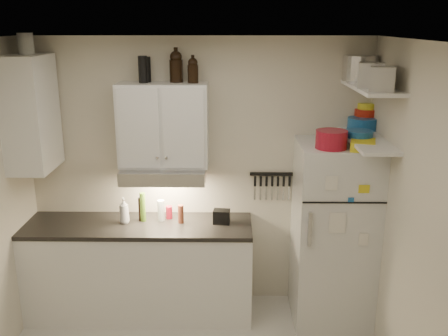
{
  "coord_description": "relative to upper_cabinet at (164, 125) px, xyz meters",
  "views": [
    {
      "loc": [
        0.3,
        -3.07,
        2.72
      ],
      "look_at": [
        0.25,
        0.9,
        1.55
      ],
      "focal_mm": 40.0,
      "sensor_mm": 36.0,
      "label": 1
    }
  ],
  "objects": [
    {
      "name": "pepper_mill",
      "position": [
        0.15,
        -0.1,
        -0.82
      ],
      "size": [
        0.07,
        0.07,
        0.17
      ],
      "primitive_type": "cylinder",
      "rotation": [
        0.0,
        0.0,
        0.3
      ],
      "color": "brown",
      "rests_on": "countertop"
    },
    {
      "name": "fridge",
      "position": [
        1.55,
        -0.18,
        -0.98
      ],
      "size": [
        0.7,
        0.68,
        1.7
      ],
      "primitive_type": "cube",
      "color": "silver",
      "rests_on": "floor"
    },
    {
      "name": "oil_bottle",
      "position": [
        -0.21,
        -0.06,
        -0.77
      ],
      "size": [
        0.05,
        0.05,
        0.28
      ],
      "primitive_type": "cylinder",
      "rotation": [
        0.0,
        0.0,
        0.01
      ],
      "color": "#49711C",
      "rests_on": "countertop"
    },
    {
      "name": "knife_strip",
      "position": [
        1.0,
        0.15,
        -0.51
      ],
      "size": [
        0.42,
        0.02,
        0.03
      ],
      "primitive_type": "cube",
      "color": "black",
      "rests_on": "back_wall"
    },
    {
      "name": "clear_bottle",
      "position": [
        -0.05,
        -0.04,
        -0.81
      ],
      "size": [
        0.09,
        0.09,
        0.2
      ],
      "primitive_type": "cylinder",
      "rotation": [
        0.0,
        0.0,
        0.37
      ],
      "color": "silver",
      "rests_on": "countertop"
    },
    {
      "name": "shelf_lo",
      "position": [
        1.75,
        -0.31,
        -0.07
      ],
      "size": [
        0.3,
        0.95,
        0.03
      ],
      "primitive_type": "cube",
      "color": "white",
      "rests_on": "right_wall"
    },
    {
      "name": "base_cabinet",
      "position": [
        -0.25,
        -0.14,
        -1.39
      ],
      "size": [
        2.1,
        0.6,
        0.88
      ],
      "primitive_type": "cube",
      "color": "white",
      "rests_on": "floor"
    },
    {
      "name": "right_wall",
      "position": [
        1.91,
        -1.33,
        -0.53
      ],
      "size": [
        0.02,
        3.0,
        2.6
      ],
      "primitive_type": "cube",
      "color": "beige",
      "rests_on": "ground"
    },
    {
      "name": "spice_jar",
      "position": [
        1.64,
        -0.16,
        -0.07
      ],
      "size": [
        0.08,
        0.08,
        0.11
      ],
      "primitive_type": "cylinder",
      "rotation": [
        0.0,
        0.0,
        0.22
      ],
      "color": "silver",
      "rests_on": "fridge"
    },
    {
      "name": "bowl_teal",
      "position": [
        1.8,
        0.06,
        0.0
      ],
      "size": [
        0.27,
        0.27,
        0.11
      ],
      "primitive_type": "cylinder",
      "color": "#1B5896",
      "rests_on": "shelf_lo"
    },
    {
      "name": "book_stack",
      "position": [
        1.7,
        -0.4,
        -0.08
      ],
      "size": [
        0.25,
        0.28,
        0.08
      ],
      "primitive_type": "cube",
      "rotation": [
        0.0,
        0.0,
        -0.27
      ],
      "color": "gold",
      "rests_on": "fridge"
    },
    {
      "name": "back_wall",
      "position": [
        0.3,
        0.18,
        -0.53
      ],
      "size": [
        3.2,
        0.02,
        2.6
      ],
      "primitive_type": "cube",
      "color": "beige",
      "rests_on": "ground"
    },
    {
      "name": "side_jar",
      "position": [
        -1.14,
        -0.06,
        0.71
      ],
      "size": [
        0.14,
        0.14,
        0.18
      ],
      "primitive_type": "cylinder",
      "rotation": [
        0.0,
        0.0,
        0.02
      ],
      "color": "silver",
      "rests_on": "side_cabinet"
    },
    {
      "name": "countertop",
      "position": [
        -0.25,
        -0.14,
        -0.93
      ],
      "size": [
        2.1,
        0.62,
        0.04
      ],
      "primitive_type": "cube",
      "color": "black",
      "rests_on": "base_cabinet"
    },
    {
      "name": "red_jar",
      "position": [
        0.02,
        0.0,
        -0.84
      ],
      "size": [
        0.07,
        0.07,
        0.12
      ],
      "primitive_type": "cylinder",
      "rotation": [
        0.0,
        0.0,
        0.25
      ],
      "color": "maroon",
      "rests_on": "countertop"
    },
    {
      "name": "thermos_b",
      "position": [
        -0.14,
        0.07,
        0.49
      ],
      "size": [
        0.08,
        0.08,
        0.22
      ],
      "primitive_type": "cylinder",
      "rotation": [
        0.0,
        0.0,
        -0.04
      ],
      "color": "black",
      "rests_on": "upper_cabinet"
    },
    {
      "name": "ceiling",
      "position": [
        0.3,
        -1.33,
        0.78
      ],
      "size": [
        3.2,
        3.0,
        0.02
      ],
      "primitive_type": "cube",
      "color": "white",
      "rests_on": "ground"
    },
    {
      "name": "growler_a",
      "position": [
        0.12,
        0.06,
        0.52
      ],
      "size": [
        0.14,
        0.14,
        0.28
      ],
      "primitive_type": null,
      "rotation": [
        0.0,
        0.0,
        0.17
      ],
      "color": "black",
      "rests_on": "upper_cabinet"
    },
    {
      "name": "stock_pot",
      "position": [
        1.74,
        0.06,
        0.5
      ],
      "size": [
        0.31,
        0.31,
        0.22
      ],
      "primitive_type": "cylinder",
      "rotation": [
        0.0,
        0.0,
        0.03
      ],
      "color": "silver",
      "rests_on": "shelf_hi"
    },
    {
      "name": "bowl_orange",
      "position": [
        1.85,
        0.16,
        0.09
      ],
      "size": [
        0.22,
        0.22,
        0.06
      ],
      "primitive_type": "cylinder",
      "color": "red",
      "rests_on": "bowl_teal"
    },
    {
      "name": "upper_cabinet",
      "position": [
        0.0,
        0.0,
        0.0
      ],
      "size": [
        0.8,
        0.33,
        0.75
      ],
      "primitive_type": "cube",
      "color": "white",
      "rests_on": "back_wall"
    },
    {
      "name": "soap_bottle",
      "position": [
        -0.38,
        -0.11,
        -0.77
      ],
      "size": [
        0.13,
        0.14,
        0.27
      ],
      "primitive_type": "imported",
      "rotation": [
        0.0,
        0.0,
        0.35
      ],
      "color": "white",
      "rests_on": "countertop"
    },
    {
      "name": "vinegar_bottle",
      "position": [
        -0.23,
        -0.05,
        -0.79
      ],
      "size": [
        0.05,
        0.05,
        0.22
      ],
      "primitive_type": "cylinder",
      "rotation": [
        0.0,
        0.0,
        0.08
      ],
      "color": "black",
      "rests_on": "countertop"
    },
    {
      "name": "tin_a",
      "position": [
        1.71,
        -0.43,
        0.49
      ],
      "size": [
        0.24,
        0.22,
        0.2
      ],
      "primitive_type": "cube",
      "rotation": [
        0.0,
        0.0,
        -0.27
      ],
      "color": "#AAAAAD",
      "rests_on": "shelf_hi"
    },
    {
      "name": "range_hood",
      "position": [
        0.0,
        -0.06,
        -0.44
      ],
      "size": [
        0.76,
        0.46,
        0.12
      ],
      "primitive_type": "cube",
      "color": "silver",
      "rests_on": "back_wall"
    },
    {
      "name": "plates",
      "position": [
        1.7,
        -0.25,
        -0.02
      ],
      "size": [
        0.25,
        0.25,
        0.06
      ],
      "primitive_type": "cylinder",
      "rotation": [
        0.0,
        0.0,
        0.09
      ],
      "color": "#1B5896",
      "rests_on": "shelf_lo"
    },
    {
      "name": "tin_b",
      "position": [
        1.74,
        -0.62,
        0.48
      ],
      "size": [
        0.23,
        0.23,
        0.18
      ],
      "primitive_type": "cube",
      "rotation": [
        0.0,
        0.0,
        -0.3
      ],
      "color": "#AAAAAD",
      "rests_on": "shelf_hi"
    },
    {
      "name": "dutch_oven",
      "position": [
        1.44,
        -0.35,
        -0.05
      ],
      "size": [
        0.31,
        0.31,
        0.15
      ],
      "primitive_type": "cylinder",
      "rotation": [
        0.0,
        0.0,
        0.22
      ],
      "color": "maroon",
      "rests_on": "fridge"
    },
    {
      "name": "side_cabinet",
      "position": [
        -1.14,
        -0.14,
        0.12
      ],
      "size": [
        0.33,
        0.55,
        1.0
      ],
      "primitive_type": "cube",
      "color": "white",
      "rests_on": "left_wall"
    },
    {
      "name": "growler_b",
      "position": [
        0.27,
        0.01,
        0.49
      ],
      "size": [
        0.1,
        0.1,
        0.22
      ],
      "primitive_type": null,
      "rotation": [
        0.0,
        0.0,
        -0.04
      ],
      "color": "black",
      "rests_on": "upper_cabinet"
    },
    {
      "name": "caddy",
      "position": [
        0.52,
        -0.11,
        -0.84
      ],
      "size": [
        0.16,
        0.12,
        0.13
      ],
      "primitive_type": "cube",
      "rotation": [
        0.0,
        0.0,
        -0.11
      ],
      "color": "black",
      "rests_on": "countertop"
    },
    {
      "name": "bowl_yellow",
      "position": [
        1.85,
        0.16,
        0.15
      ],
      "size": [
        0.17,
        0.17,
        0.05
      ],
      "primitive_type": "cylinder",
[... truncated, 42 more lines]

